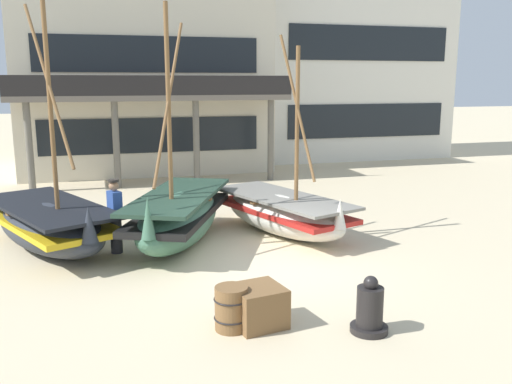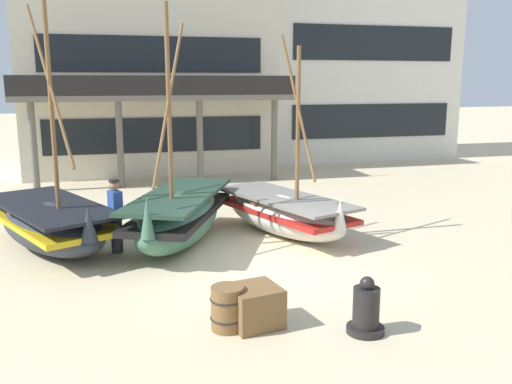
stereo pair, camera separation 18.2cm
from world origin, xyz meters
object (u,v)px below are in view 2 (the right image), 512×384
(harbor_building_annex, at_px, (351,47))
(fisherman_by_hull, at_px, (116,216))
(capstan_winch, at_px, (366,311))
(harbor_building_main, at_px, (147,58))
(wooden_barrel, at_px, (228,308))
(cargo_crate, at_px, (254,306))
(fishing_boat_near_left, at_px, (179,216))
(fishing_boat_centre_large, at_px, (284,213))
(fishing_boat_far_right, at_px, (51,223))

(harbor_building_annex, bearing_deg, fisherman_by_hull, -130.71)
(capstan_winch, bearing_deg, harbor_building_main, 95.58)
(wooden_barrel, distance_m, harbor_building_main, 18.14)
(capstan_winch, height_order, cargo_crate, capstan_winch)
(fisherman_by_hull, relative_size, wooden_barrel, 2.41)
(wooden_barrel, bearing_deg, fishing_boat_near_left, 91.32)
(fishing_boat_near_left, xyz_separation_m, capstan_winch, (2.14, -5.47, -0.33))
(fishing_boat_near_left, height_order, fisherman_by_hull, fishing_boat_near_left)
(fishing_boat_centre_large, distance_m, fishing_boat_far_right, 5.57)
(wooden_barrel, height_order, cargo_crate, wooden_barrel)
(harbor_building_main, xyz_separation_m, harbor_building_annex, (10.29, 1.01, 0.69))
(harbor_building_main, bearing_deg, fishing_boat_near_left, -91.58)
(capstan_winch, bearing_deg, harbor_building_annex, 66.19)
(cargo_crate, distance_m, harbor_building_main, 18.11)
(fishing_boat_centre_large, bearing_deg, wooden_barrel, -117.01)
(fishing_boat_far_right, relative_size, wooden_barrel, 8.12)
(fishing_boat_centre_large, relative_size, harbor_building_main, 0.46)
(fishing_boat_near_left, xyz_separation_m, fishing_boat_far_right, (-2.90, 0.43, -0.09))
(fisherman_by_hull, height_order, wooden_barrel, fisherman_by_hull)
(fishing_boat_centre_large, distance_m, capstan_winch, 5.73)
(wooden_barrel, relative_size, harbor_building_annex, 0.06)
(harbor_building_main, bearing_deg, fishing_boat_centre_large, -79.55)
(fisherman_by_hull, distance_m, capstan_winch, 6.35)
(harbor_building_main, bearing_deg, wooden_barrel, -90.79)
(fishing_boat_centre_large, distance_m, harbor_building_main, 13.46)
(fishing_boat_far_right, height_order, harbor_building_main, harbor_building_main)
(fishing_boat_far_right, xyz_separation_m, cargo_crate, (3.45, -5.18, -0.28))
(fisherman_by_hull, relative_size, cargo_crate, 2.20)
(wooden_barrel, bearing_deg, fishing_boat_far_right, 119.95)
(fishing_boat_near_left, relative_size, harbor_building_main, 0.52)
(fishing_boat_near_left, distance_m, cargo_crate, 4.80)
(fishing_boat_near_left, xyz_separation_m, harbor_building_annex, (10.64, 13.80, 4.81))
(wooden_barrel, bearing_deg, fisherman_by_hull, 109.09)
(fishing_boat_near_left, xyz_separation_m, wooden_barrel, (0.11, -4.79, -0.33))
(fishing_boat_far_right, bearing_deg, wooden_barrel, -60.05)
(harbor_building_annex, bearing_deg, harbor_building_main, -174.37)
(fishing_boat_centre_large, relative_size, wooden_barrel, 7.01)
(fishing_boat_far_right, bearing_deg, fishing_boat_centre_large, -2.06)
(cargo_crate, distance_m, harbor_building_annex, 21.75)
(fishing_boat_centre_large, height_order, fisherman_by_hull, fishing_boat_centre_large)
(harbor_building_main, bearing_deg, harbor_building_annex, 5.63)
(harbor_building_annex, bearing_deg, cargo_crate, -118.53)
(wooden_barrel, bearing_deg, capstan_winch, -18.58)
(fishing_boat_centre_large, height_order, fishing_boat_far_right, fishing_boat_far_right)
(fishing_boat_far_right, xyz_separation_m, harbor_building_annex, (13.54, 13.38, 4.90))
(harbor_building_main, bearing_deg, fishing_boat_far_right, -104.72)
(capstan_winch, bearing_deg, cargo_crate, 155.66)
(fisherman_by_hull, distance_m, wooden_barrel, 4.82)
(fishing_boat_near_left, distance_m, harbor_building_main, 13.44)
(fishing_boat_near_left, height_order, harbor_building_main, harbor_building_main)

